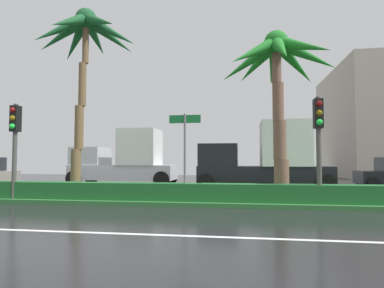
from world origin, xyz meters
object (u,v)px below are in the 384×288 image
object	(u,v)px
palm_tree_centre_left	(277,67)
box_truck_lead	(125,160)
street_name_sign	(185,145)
traffic_signal_median_right	(319,130)
traffic_signal_median_left	(15,133)
box_truck_following	(265,160)
palm_tree_mid_left	(85,41)

from	to	relation	value
palm_tree_centre_left	box_truck_lead	xyz separation A→B (m)	(-8.55, 7.05, -3.51)
palm_tree_centre_left	street_name_sign	distance (m)	4.68
palm_tree_centre_left	traffic_signal_median_right	size ratio (longest dim) A/B	1.82
traffic_signal_median_left	box_truck_following	size ratio (longest dim) A/B	0.54
box_truck_lead	palm_tree_centre_left	bearing A→B (deg)	140.50
traffic_signal_median_right	traffic_signal_median_left	bearing A→B (deg)	-179.11
street_name_sign	traffic_signal_median_left	bearing A→B (deg)	-178.33
palm_tree_centre_left	box_truck_following	world-z (taller)	palm_tree_centre_left
palm_tree_mid_left	street_name_sign	world-z (taller)	palm_tree_mid_left
palm_tree_centre_left	traffic_signal_median_right	bearing A→B (deg)	-53.15
traffic_signal_median_right	palm_tree_mid_left	bearing A→B (deg)	167.44
palm_tree_centre_left	traffic_signal_median_left	size ratio (longest dim) A/B	1.81
street_name_sign	box_truck_lead	world-z (taller)	box_truck_lead
palm_tree_mid_left	street_name_sign	distance (m)	6.94
traffic_signal_median_left	traffic_signal_median_right	bearing A→B (deg)	0.89
traffic_signal_median_left	box_truck_lead	size ratio (longest dim) A/B	0.54
traffic_signal_median_left	street_name_sign	xyz separation A→B (m)	(6.33, 0.18, -0.47)
palm_tree_mid_left	box_truck_lead	bearing A→B (deg)	94.54
street_name_sign	box_truck_lead	bearing A→B (deg)	121.68
palm_tree_mid_left	traffic_signal_median_right	xyz separation A→B (m)	(9.16, -2.04, -4.18)
palm_tree_mid_left	traffic_signal_median_left	world-z (taller)	palm_tree_mid_left
palm_tree_centre_left	traffic_signal_median_left	bearing A→B (deg)	-170.18
palm_tree_mid_left	box_truck_following	xyz separation A→B (m)	(7.80, 3.59, -5.17)
street_name_sign	box_truck_following	size ratio (longest dim) A/B	0.47
palm_tree_centre_left	box_truck_following	bearing A→B (deg)	93.23
box_truck_following	palm_tree_mid_left	bearing A→B (deg)	24.72
palm_tree_centre_left	traffic_signal_median_right	distance (m)	3.14
traffic_signal_median_left	traffic_signal_median_right	size ratio (longest dim) A/B	1.00
box_truck_lead	street_name_sign	bearing A→B (deg)	121.68
traffic_signal_median_left	box_truck_lead	distance (m)	8.84
palm_tree_centre_left	traffic_signal_median_left	distance (m)	10.07
traffic_signal_median_right	street_name_sign	distance (m)	4.43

